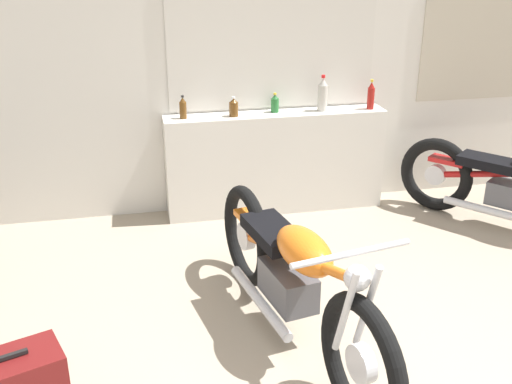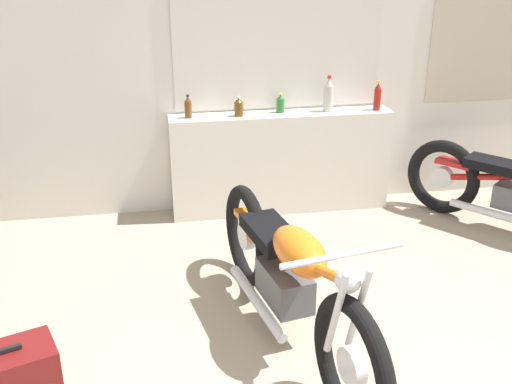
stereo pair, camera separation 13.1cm
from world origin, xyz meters
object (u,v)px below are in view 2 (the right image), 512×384
object	(u,v)px
bottle_rightmost	(377,97)
motorcycle_orange	(289,278)
bottle_center	(280,104)
bottle_left_center	(239,107)
bottle_right_center	(329,96)
hard_case_darkred	(11,383)
bottle_leftmost	(188,108)

from	to	relation	value
bottle_rightmost	motorcycle_orange	xyz separation A→B (m)	(-1.20, -1.89, -0.58)
bottle_center	bottle_rightmost	distance (m)	0.85
bottle_left_center	bottle_rightmost	world-z (taller)	bottle_rightmost
bottle_center	motorcycle_orange	distance (m)	2.06
bottle_right_center	bottle_rightmost	size ratio (longest dim) A/B	1.20
bottle_center	bottle_right_center	bearing A→B (deg)	-4.96
hard_case_darkred	bottle_rightmost	bearing A→B (deg)	39.75
bottle_left_center	hard_case_darkred	size ratio (longest dim) A/B	0.31
bottle_leftmost	bottle_rightmost	distance (m)	1.64
bottle_rightmost	bottle_left_center	bearing A→B (deg)	179.66
bottle_left_center	bottle_right_center	distance (m)	0.79
bottle_left_center	hard_case_darkred	xyz separation A→B (m)	(-1.50, -2.27, -0.78)
bottle_left_center	bottle_right_center	bearing A→B (deg)	1.70
bottle_center	bottle_rightmost	xyz separation A→B (m)	(0.85, -0.07, 0.04)
bottle_center	bottle_right_center	xyz separation A→B (m)	(0.41, -0.04, 0.06)
bottle_leftmost	bottle_rightmost	bearing A→B (deg)	-0.88
bottle_right_center	hard_case_darkred	distance (m)	3.34
motorcycle_orange	bottle_right_center	bearing A→B (deg)	68.14
bottle_left_center	bottle_rightmost	distance (m)	1.22
bottle_leftmost	motorcycle_orange	distance (m)	2.04
bottle_rightmost	hard_case_darkred	world-z (taller)	bottle_rightmost
bottle_leftmost	motorcycle_orange	xyz separation A→B (m)	(0.44, -1.91, -0.55)
bottle_right_center	hard_case_darkred	world-z (taller)	bottle_right_center
bottle_left_center	bottle_right_center	world-z (taller)	bottle_right_center
bottle_left_center	motorcycle_orange	size ratio (longest dim) A/B	0.08
bottle_leftmost	bottle_center	xyz separation A→B (m)	(0.79, 0.04, -0.01)
hard_case_darkred	bottle_left_center	bearing A→B (deg)	56.48
bottle_left_center	motorcycle_orange	xyz separation A→B (m)	(0.01, -1.90, -0.54)
bottle_leftmost	bottle_right_center	distance (m)	1.21
bottle_right_center	motorcycle_orange	size ratio (longest dim) A/B	0.14
bottle_leftmost	bottle_right_center	bearing A→B (deg)	0.24
bottle_rightmost	motorcycle_orange	distance (m)	2.31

